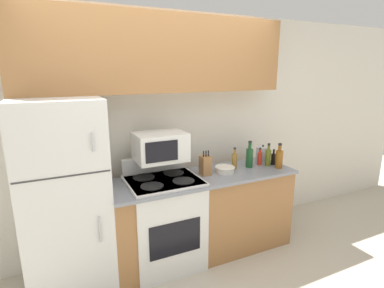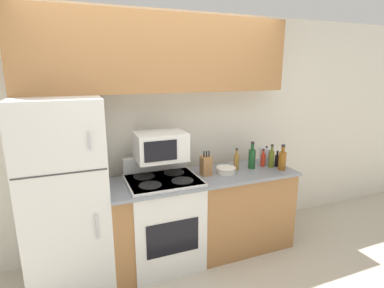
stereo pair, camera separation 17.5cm
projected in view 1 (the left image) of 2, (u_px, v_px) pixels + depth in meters
name	position (u px, v px, depth m)	size (l,w,h in m)	color
ground_plane	(185.00, 276.00, 2.91)	(12.00, 12.00, 0.00)	beige
wall_back	(156.00, 134.00, 3.26)	(8.00, 0.05, 2.55)	silver
lower_cabinets	(204.00, 214.00, 3.20)	(1.96, 0.62, 0.90)	#9E6B3D
refrigerator	(65.00, 198.00, 2.61)	(0.70, 0.73, 1.73)	silver
upper_cabinets	(160.00, 54.00, 2.90)	(2.66, 0.31, 0.74)	#9E6B3D
stove	(164.00, 221.00, 3.00)	(0.70, 0.60, 1.08)	silver
microwave	(160.00, 147.00, 2.91)	(0.49, 0.37, 0.28)	silver
knife_block	(205.00, 165.00, 3.07)	(0.10, 0.11, 0.26)	#9E6B3D
bowl	(225.00, 169.00, 3.16)	(0.21, 0.21, 0.06)	silver
bottle_vinegar	(234.00, 160.00, 3.26)	(0.06, 0.06, 0.24)	olive
bottle_whiskey	(279.00, 158.00, 3.29)	(0.08, 0.08, 0.28)	brown
bottle_wine_green	(249.00, 157.00, 3.31)	(0.08, 0.08, 0.30)	#194C23
bottle_soy_sauce	(273.00, 159.00, 3.41)	(0.05, 0.05, 0.18)	black
bottle_olive_oil	(268.00, 157.00, 3.37)	(0.06, 0.06, 0.26)	#5B6619
bottle_hot_sauce	(260.00, 158.00, 3.41)	(0.05, 0.05, 0.20)	red
kettle	(263.00, 154.00, 3.51)	(0.16, 0.16, 0.21)	#B7B7BC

